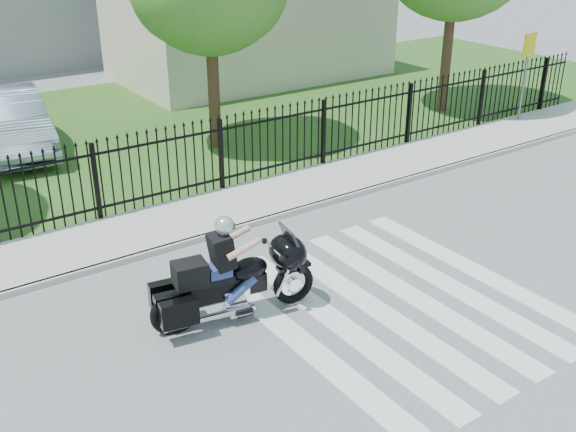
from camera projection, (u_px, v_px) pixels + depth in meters
ground at (395, 303)px, 11.57m from camera, size 120.00×120.00×0.00m
crosswalk at (395, 303)px, 11.57m from camera, size 5.00×5.50×0.01m
sidewalk at (244, 204)px, 15.28m from camera, size 40.00×2.00×0.12m
curb at (268, 219)px, 14.53m from camera, size 40.00×0.12×0.12m
grass_strip at (125, 129)px, 20.53m from camera, size 40.00×12.00×0.02m
iron_fence at (221, 156)px, 15.68m from camera, size 26.00×0.04×1.80m
building_low at (250, 31)px, 26.41m from camera, size 10.00×6.00×3.50m
motorcycle_rider at (230, 277)px, 10.84m from camera, size 2.85×1.21×1.89m
parked_car at (10, 122)px, 18.38m from camera, size 2.26×5.17×1.65m
traffic_sign at (527, 59)px, 20.41m from camera, size 0.58×0.10×2.64m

